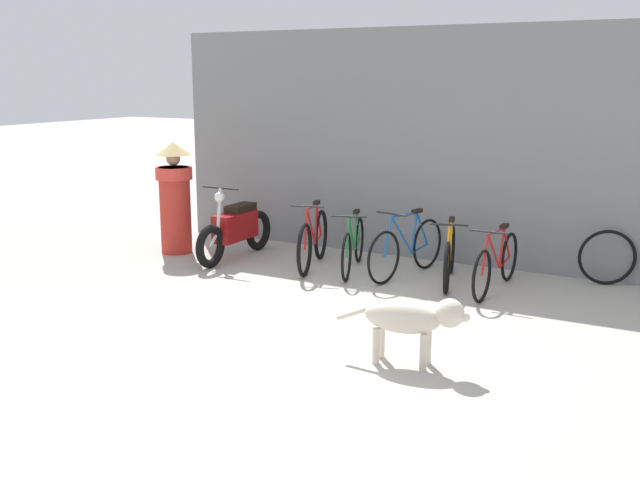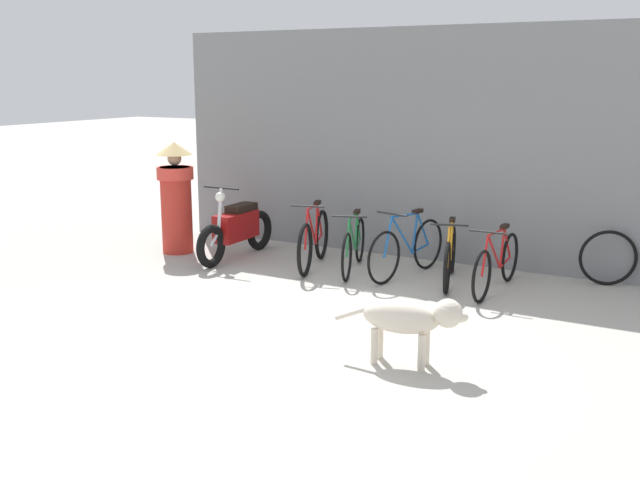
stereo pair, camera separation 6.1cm
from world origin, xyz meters
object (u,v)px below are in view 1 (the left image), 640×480
person_in_robes (175,195)px  spare_tire_left (607,257)px  bicycle_2 (407,248)px  motorcycle (235,230)px  bicycle_4 (496,264)px  stray_dog (412,318)px  bicycle_1 (353,246)px  bicycle_0 (313,240)px  bicycle_3 (450,257)px

person_in_robes → spare_tire_left: person_in_robes is taller
bicycle_2 → motorcycle: motorcycle is taller
bicycle_2 → bicycle_4: bicycle_2 is taller
stray_dog → person_in_robes: size_ratio=0.76×
bicycle_1 → motorcycle: (-1.81, -0.18, 0.08)m
bicycle_0 → motorcycle: motorcycle is taller
spare_tire_left → bicycle_0: bearing=-164.8°
bicycle_1 → bicycle_3: bearing=76.4°
bicycle_3 → person_in_robes: size_ratio=0.96×
bicycle_0 → bicycle_4: bicycle_0 is taller
bicycle_1 → person_in_robes: (-2.80, -0.28, 0.51)m
bicycle_1 → bicycle_4: bicycle_1 is taller
bicycle_2 → spare_tire_left: 2.51m
bicycle_2 → person_in_robes: (-3.53, -0.39, 0.49)m
stray_dog → spare_tire_left: bearing=65.6°
bicycle_2 → bicycle_1: bearing=-70.2°
bicycle_0 → stray_dog: bicycle_0 is taller
bicycle_0 → bicycle_2: bearing=81.4°
motorcycle → stray_dog: 4.57m
bicycle_1 → stray_dog: 3.39m
motorcycle → bicycle_2: bearing=95.4°
stray_dog → spare_tire_left: size_ratio=1.76×
bicycle_0 → motorcycle: (-1.23, -0.11, 0.05)m
motorcycle → person_in_robes: (-1.00, -0.11, 0.44)m
motorcycle → bicycle_0: bearing=93.9°
bicycle_2 → bicycle_3: bearing=97.9°
bicycle_1 → bicycle_2: bearing=81.7°
bicycle_0 → bicycle_3: (1.91, 0.15, -0.04)m
bicycle_3 → motorcycle: (-3.14, -0.25, 0.08)m
person_in_robes → motorcycle: bearing=-152.7°
bicycle_2 → stray_dog: size_ratio=1.36×
person_in_robes → spare_tire_left: 6.05m
spare_tire_left → bicycle_2: bearing=-160.9°
stray_dog → bicycle_3: bearing=95.3°
bicycle_0 → bicycle_1: bicycle_0 is taller
motorcycle → stray_dog: motorcycle is taller
bicycle_1 → stray_dog: bicycle_1 is taller
bicycle_1 → person_in_robes: 2.87m
stray_dog → person_in_robes: 5.39m
stray_dog → person_in_robes: person_in_robes is taller
bicycle_1 → spare_tire_left: size_ratio=2.29×
bicycle_4 → spare_tire_left: bicycle_4 is taller
bicycle_3 → spare_tire_left: bearing=100.2°
bicycle_1 → bicycle_3: (1.33, 0.08, -0.01)m
bicycle_1 → spare_tire_left: 3.24m
motorcycle → stray_dog: size_ratio=1.46×
person_in_robes → bicycle_2: bearing=-152.5°
motorcycle → spare_tire_left: (4.91, 1.11, -0.07)m
bicycle_1 → motorcycle: motorcycle is taller
bicycle_3 → spare_tire_left: (1.77, 0.86, 0.02)m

